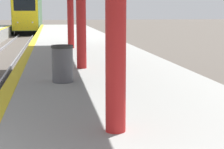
{
  "coord_description": "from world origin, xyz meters",
  "views": [
    {
      "loc": [
        2.58,
        -2.89,
        2.68
      ],
      "look_at": [
        5.49,
        15.07,
        -0.48
      ],
      "focal_mm": 60.0,
      "sensor_mm": 36.0,
      "label": 1
    }
  ],
  "objects": [
    {
      "name": "train",
      "position": [
        0.0,
        44.57,
        2.36
      ],
      "size": [
        2.69,
        16.93,
        4.64
      ],
      "color": "black",
      "rests_on": "ground"
    },
    {
      "name": "trash_bin",
      "position": [
        2.82,
        5.67,
        1.46
      ],
      "size": [
        0.5,
        0.5,
        0.85
      ],
      "color": "#4C4C51",
      "rests_on": "platform_right"
    }
  ]
}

